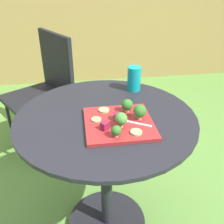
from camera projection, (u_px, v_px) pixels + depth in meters
ground_plane at (107, 224)px, 1.54m from camera, size 12.00×12.00×0.00m
bamboo_fence at (83, 17)px, 3.05m from camera, size 8.00×0.08×1.56m
patio_table at (106, 166)px, 1.32m from camera, size 0.81×0.81×0.74m
patio_chair at (46, 84)px, 2.00m from camera, size 0.61×0.61×0.90m
salad_plate at (119, 123)px, 1.10m from camera, size 0.29×0.29×0.01m
drinking_glass at (134, 80)px, 1.38m from camera, size 0.07×0.07×0.13m
fork at (130, 122)px, 1.09m from camera, size 0.14×0.09×0.00m
broccoli_floret_0 at (140, 111)px, 1.10m from camera, size 0.05×0.05×0.07m
broccoli_floret_1 at (121, 119)px, 1.05m from camera, size 0.05×0.05×0.06m
broccoli_floret_2 at (127, 105)px, 1.16m from camera, size 0.05×0.05×0.06m
broccoli_floret_3 at (116, 131)px, 0.99m from camera, size 0.04×0.04×0.05m
cucumber_slice_0 at (96, 119)px, 1.11m from camera, size 0.04×0.04×0.01m
cucumber_slice_1 at (104, 110)px, 1.18m from camera, size 0.05×0.05×0.01m
cucumber_slice_2 at (136, 132)px, 1.03m from camera, size 0.05×0.05×0.01m
beet_chunk_0 at (116, 116)px, 1.11m from camera, size 0.03×0.03×0.03m
beet_chunk_1 at (105, 126)px, 1.04m from camera, size 0.04×0.04×0.03m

